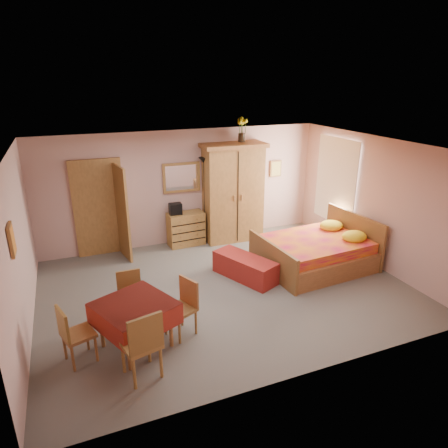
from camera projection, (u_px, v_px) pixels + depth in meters
name	position (u px, v px, depth m)	size (l,w,h in m)	color
floor	(225.00, 288.00, 7.38)	(6.50, 6.50, 0.00)	slate
ceiling	(225.00, 147.00, 6.48)	(6.50, 6.50, 0.00)	brown
wall_back	(184.00, 187.00, 9.11)	(6.50, 0.10, 2.60)	tan
wall_front	(304.00, 289.00, 4.76)	(6.50, 0.10, 2.60)	tan
wall_left	(18.00, 251.00, 5.79)	(0.10, 5.00, 2.60)	tan
wall_right	(374.00, 202.00, 8.07)	(0.10, 5.00, 2.60)	tan
doorway	(99.00, 209.00, 8.51)	(1.06, 0.12, 2.15)	#9E6B35
window	(336.00, 181.00, 9.05)	(0.08, 1.40, 1.95)	white
picture_left	(12.00, 240.00, 5.14)	(0.04, 0.32, 0.42)	orange
picture_back	(276.00, 169.00, 9.82)	(0.30, 0.04, 0.40)	#D8BF59
chest_of_drawers	(186.00, 229.00, 9.18)	(0.82, 0.41, 0.77)	olive
wall_mirror	(182.00, 177.00, 8.96)	(0.85, 0.04, 0.67)	white
stereo	(175.00, 209.00, 8.92)	(0.27, 0.20, 0.25)	black
floor_lamp	(205.00, 200.00, 9.21)	(0.25, 0.25, 1.99)	black
wardrobe	(233.00, 193.00, 9.28)	(1.46, 0.75, 2.29)	#A26E37
sunflower_vase	(242.00, 130.00, 8.94)	(0.22, 0.22, 0.55)	yellow
bed	(315.00, 244.00, 8.07)	(2.14, 1.69, 0.99)	#B8113F
bench	(245.00, 267.00, 7.70)	(0.48, 1.31, 0.44)	maroon
dining_table	(136.00, 325.00, 5.68)	(0.97, 0.97, 0.71)	maroon
chair_south	(140.00, 343.00, 5.07)	(0.45, 0.45, 0.99)	#9E6D35
chair_north	(132.00, 298.00, 6.25)	(0.37, 0.37, 0.82)	#935E31
chair_west	(78.00, 334.00, 5.36)	(0.39, 0.39, 0.86)	#9F6435
chair_east	(180.00, 309.00, 5.92)	(0.40, 0.40, 0.87)	olive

